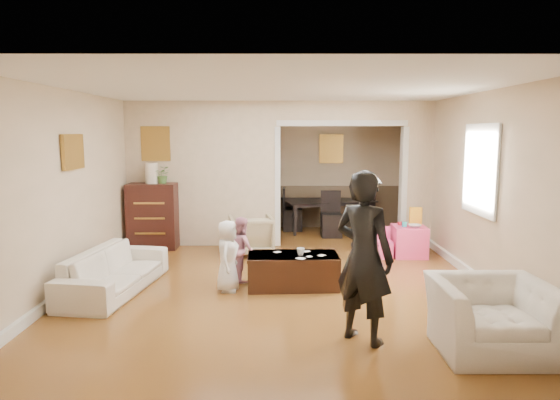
{
  "coord_description": "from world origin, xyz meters",
  "views": [
    {
      "loc": [
        -0.02,
        -7.03,
        2.06
      ],
      "look_at": [
        0.0,
        0.2,
        1.05
      ],
      "focal_mm": 31.43,
      "sensor_mm": 36.0,
      "label": 1
    }
  ],
  "objects_px": {
    "sofa": "(115,271)",
    "dresser": "(153,216)",
    "play_table": "(409,241)",
    "adult_person": "(364,257)",
    "child_kneel_a": "(228,256)",
    "dining_table": "(328,215)",
    "cyan_cup": "(404,224)",
    "coffee_table": "(293,271)",
    "child_toddler": "(362,243)",
    "child_kneel_b": "(242,249)",
    "table_lamp": "(152,173)",
    "armchair_front": "(491,317)",
    "coffee_cup": "(301,252)",
    "armchair_back": "(251,235)"
  },
  "relations": [
    {
      "from": "sofa",
      "to": "dresser",
      "type": "relative_size",
      "value": 1.62
    },
    {
      "from": "play_table",
      "to": "adult_person",
      "type": "distance_m",
      "value": 3.64
    },
    {
      "from": "dresser",
      "to": "child_kneel_a",
      "type": "height_order",
      "value": "dresser"
    },
    {
      "from": "child_kneel_a",
      "to": "play_table",
      "type": "bearing_deg",
      "value": -50.43
    },
    {
      "from": "dresser",
      "to": "dining_table",
      "type": "height_order",
      "value": "dresser"
    },
    {
      "from": "cyan_cup",
      "to": "coffee_table",
      "type": "bearing_deg",
      "value": -139.91
    },
    {
      "from": "adult_person",
      "to": "child_toddler",
      "type": "height_order",
      "value": "adult_person"
    },
    {
      "from": "sofa",
      "to": "child_toddler",
      "type": "relative_size",
      "value": 2.17
    },
    {
      "from": "dresser",
      "to": "cyan_cup",
      "type": "bearing_deg",
      "value": -8.4
    },
    {
      "from": "adult_person",
      "to": "child_kneel_b",
      "type": "height_order",
      "value": "adult_person"
    },
    {
      "from": "play_table",
      "to": "dining_table",
      "type": "relative_size",
      "value": 0.29
    },
    {
      "from": "table_lamp",
      "to": "coffee_table",
      "type": "bearing_deg",
      "value": -42.59
    },
    {
      "from": "armchair_front",
      "to": "play_table",
      "type": "distance_m",
      "value": 3.58
    },
    {
      "from": "coffee_table",
      "to": "adult_person",
      "type": "distance_m",
      "value": 1.92
    },
    {
      "from": "coffee_cup",
      "to": "adult_person",
      "type": "xyz_separation_m",
      "value": [
        0.54,
        -1.65,
        0.36
      ]
    },
    {
      "from": "armchair_front",
      "to": "child_toddler",
      "type": "bearing_deg",
      "value": 105.47
    },
    {
      "from": "armchair_front",
      "to": "cyan_cup",
      "type": "bearing_deg",
      "value": 88.56
    },
    {
      "from": "coffee_cup",
      "to": "child_kneel_a",
      "type": "height_order",
      "value": "child_kneel_a"
    },
    {
      "from": "coffee_table",
      "to": "coffee_cup",
      "type": "distance_m",
      "value": 0.29
    },
    {
      "from": "table_lamp",
      "to": "adult_person",
      "type": "relative_size",
      "value": 0.21
    },
    {
      "from": "table_lamp",
      "to": "dining_table",
      "type": "distance_m",
      "value": 3.78
    },
    {
      "from": "table_lamp",
      "to": "play_table",
      "type": "height_order",
      "value": "table_lamp"
    },
    {
      "from": "coffee_cup",
      "to": "child_toddler",
      "type": "bearing_deg",
      "value": 40.1
    },
    {
      "from": "sofa",
      "to": "child_kneel_a",
      "type": "height_order",
      "value": "child_kneel_a"
    },
    {
      "from": "coffee_cup",
      "to": "child_kneel_b",
      "type": "relative_size",
      "value": 0.12
    },
    {
      "from": "coffee_table",
      "to": "adult_person",
      "type": "bearing_deg",
      "value": -69.33
    },
    {
      "from": "armchair_back",
      "to": "cyan_cup",
      "type": "xyz_separation_m",
      "value": [
        2.54,
        -0.2,
        0.22
      ]
    },
    {
      "from": "sofa",
      "to": "dresser",
      "type": "xyz_separation_m",
      "value": [
        -0.09,
        2.38,
        0.31
      ]
    },
    {
      "from": "coffee_cup",
      "to": "child_kneel_a",
      "type": "xyz_separation_m",
      "value": [
        -0.95,
        -0.1,
        -0.03
      ]
    },
    {
      "from": "table_lamp",
      "to": "play_table",
      "type": "xyz_separation_m",
      "value": [
        4.4,
        -0.58,
        -1.09
      ]
    },
    {
      "from": "child_toddler",
      "to": "table_lamp",
      "type": "bearing_deg",
      "value": -65.61
    },
    {
      "from": "adult_person",
      "to": "child_toddler",
      "type": "distance_m",
      "value": 2.52
    },
    {
      "from": "armchair_back",
      "to": "sofa",
      "type": "bearing_deg",
      "value": 39.11
    },
    {
      "from": "armchair_front",
      "to": "play_table",
      "type": "height_order",
      "value": "armchair_front"
    },
    {
      "from": "child_kneel_a",
      "to": "child_toddler",
      "type": "height_order",
      "value": "child_kneel_a"
    },
    {
      "from": "armchair_back",
      "to": "armchair_front",
      "type": "xyz_separation_m",
      "value": [
        2.46,
        -3.73,
        0.01
      ]
    },
    {
      "from": "dresser",
      "to": "table_lamp",
      "type": "bearing_deg",
      "value": 0.0
    },
    {
      "from": "cyan_cup",
      "to": "dining_table",
      "type": "height_order",
      "value": "dining_table"
    },
    {
      "from": "play_table",
      "to": "armchair_back",
      "type": "bearing_deg",
      "value": 176.77
    },
    {
      "from": "child_toddler",
      "to": "dresser",
      "type": "bearing_deg",
      "value": -65.61
    },
    {
      "from": "play_table",
      "to": "dining_table",
      "type": "bearing_deg",
      "value": 117.34
    },
    {
      "from": "armchair_front",
      "to": "child_toddler",
      "type": "relative_size",
      "value": 1.2
    },
    {
      "from": "sofa",
      "to": "child_kneel_b",
      "type": "xyz_separation_m",
      "value": [
        1.62,
        0.46,
        0.17
      ]
    },
    {
      "from": "child_kneel_b",
      "to": "child_toddler",
      "type": "distance_m",
      "value": 1.81
    },
    {
      "from": "armchair_back",
      "to": "table_lamp",
      "type": "xyz_separation_m",
      "value": [
        -1.76,
        0.44,
        1.01
      ]
    },
    {
      "from": "adult_person",
      "to": "table_lamp",
      "type": "bearing_deg",
      "value": -10.83
    },
    {
      "from": "play_table",
      "to": "cyan_cup",
      "type": "relative_size",
      "value": 6.61
    },
    {
      "from": "adult_person",
      "to": "child_kneel_b",
      "type": "xyz_separation_m",
      "value": [
        -1.34,
        2.0,
        -0.4
      ]
    },
    {
      "from": "adult_person",
      "to": "armchair_back",
      "type": "bearing_deg",
      "value": -28.35
    },
    {
      "from": "table_lamp",
      "to": "armchair_front",
      "type": "bearing_deg",
      "value": -44.63
    }
  ]
}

